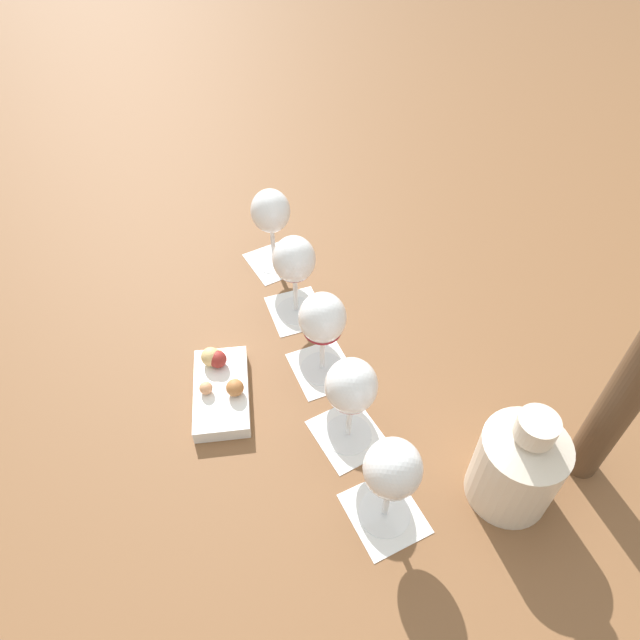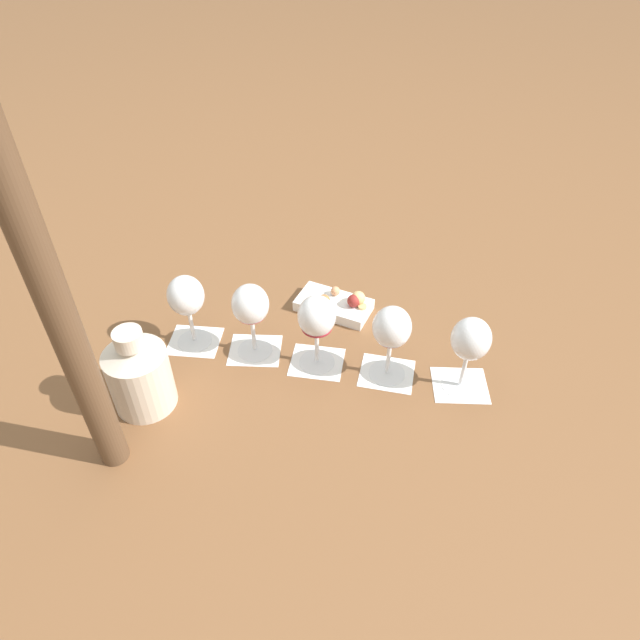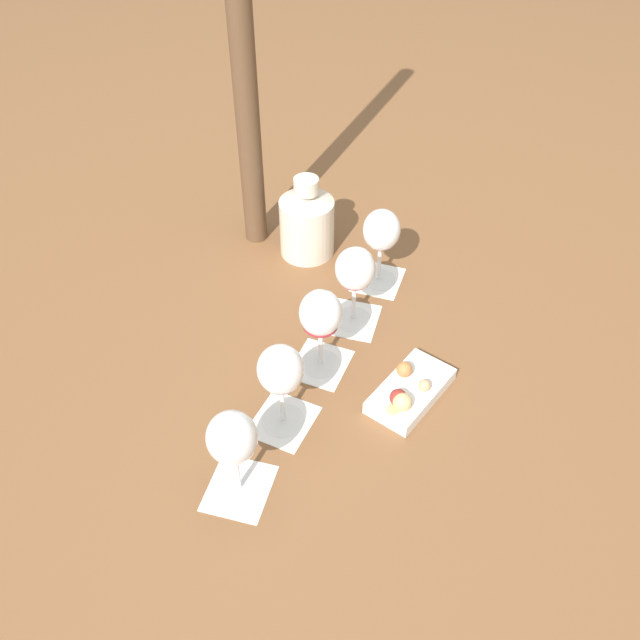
{
  "view_description": "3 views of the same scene",
  "coord_description": "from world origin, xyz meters",
  "px_view_note": "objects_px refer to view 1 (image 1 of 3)",
  "views": [
    {
      "loc": [
        -0.25,
        0.57,
        0.78
      ],
      "look_at": [
        -0.0,
        0.0,
        0.12
      ],
      "focal_mm": 32.0,
      "sensor_mm": 36.0,
      "label": 1
    },
    {
      "loc": [
        -0.47,
        -0.69,
        0.87
      ],
      "look_at": [
        -0.0,
        0.0,
        0.12
      ],
      "focal_mm": 32.0,
      "sensor_mm": 36.0,
      "label": 2
    },
    {
      "loc": [
        0.8,
        -0.31,
        0.92
      ],
      "look_at": [
        -0.0,
        0.0,
        0.12
      ],
      "focal_mm": 38.0,
      "sensor_mm": 36.0,
      "label": 3
    }
  ],
  "objects_px": {
    "wine_glass_2": "(322,322)",
    "ceramic_vase": "(519,463)",
    "snack_dish": "(221,387)",
    "wine_glass_1": "(351,390)",
    "wine_glass_4": "(271,215)",
    "wine_glass_0": "(392,473)",
    "wine_glass_3": "(294,264)"
  },
  "relations": [
    {
      "from": "wine_glass_2",
      "to": "ceramic_vase",
      "type": "xyz_separation_m",
      "value": [
        -0.34,
        0.1,
        -0.04
      ]
    },
    {
      "from": "wine_glass_2",
      "to": "snack_dish",
      "type": "xyz_separation_m",
      "value": [
        0.13,
        0.12,
        -0.1
      ]
    },
    {
      "from": "wine_glass_1",
      "to": "ceramic_vase",
      "type": "height_order",
      "value": "ceramic_vase"
    },
    {
      "from": "wine_glass_4",
      "to": "ceramic_vase",
      "type": "distance_m",
      "value": 0.63
    },
    {
      "from": "wine_glass_0",
      "to": "wine_glass_4",
      "type": "relative_size",
      "value": 1.0
    },
    {
      "from": "ceramic_vase",
      "to": "wine_glass_3",
      "type": "bearing_deg",
      "value": -25.2
    },
    {
      "from": "wine_glass_1",
      "to": "wine_glass_3",
      "type": "relative_size",
      "value": 1.0
    },
    {
      "from": "wine_glass_3",
      "to": "snack_dish",
      "type": "xyz_separation_m",
      "value": [
        0.03,
        0.22,
        -0.1
      ]
    },
    {
      "from": "wine_glass_0",
      "to": "wine_glass_2",
      "type": "height_order",
      "value": "same"
    },
    {
      "from": "wine_glass_0",
      "to": "snack_dish",
      "type": "relative_size",
      "value": 0.9
    },
    {
      "from": "wine_glass_0",
      "to": "wine_glass_3",
      "type": "bearing_deg",
      "value": -47.21
    },
    {
      "from": "wine_glass_0",
      "to": "wine_glass_3",
      "type": "relative_size",
      "value": 1.0
    },
    {
      "from": "wine_glass_0",
      "to": "wine_glass_1",
      "type": "distance_m",
      "value": 0.14
    },
    {
      "from": "wine_glass_3",
      "to": "snack_dish",
      "type": "distance_m",
      "value": 0.25
    },
    {
      "from": "wine_glass_1",
      "to": "snack_dish",
      "type": "xyz_separation_m",
      "value": [
        0.22,
        0.01,
        -0.1
      ]
    },
    {
      "from": "wine_glass_3",
      "to": "ceramic_vase",
      "type": "xyz_separation_m",
      "value": [
        -0.44,
        0.21,
        -0.04
      ]
    },
    {
      "from": "wine_glass_4",
      "to": "wine_glass_1",
      "type": "bearing_deg",
      "value": 132.54
    },
    {
      "from": "ceramic_vase",
      "to": "snack_dish",
      "type": "height_order",
      "value": "ceramic_vase"
    },
    {
      "from": "ceramic_vase",
      "to": "wine_glass_0",
      "type": "bearing_deg",
      "value": 35.02
    },
    {
      "from": "wine_glass_1",
      "to": "wine_glass_4",
      "type": "distance_m",
      "value": 0.44
    },
    {
      "from": "ceramic_vase",
      "to": "wine_glass_4",
      "type": "bearing_deg",
      "value": -30.22
    },
    {
      "from": "ceramic_vase",
      "to": "wine_glass_2",
      "type": "bearing_deg",
      "value": -16.29
    },
    {
      "from": "wine_glass_3",
      "to": "wine_glass_4",
      "type": "distance_m",
      "value": 0.15
    },
    {
      "from": "wine_glass_0",
      "to": "snack_dish",
      "type": "xyz_separation_m",
      "value": [
        0.32,
        -0.09,
        -0.1
      ]
    },
    {
      "from": "wine_glass_2",
      "to": "wine_glass_3",
      "type": "distance_m",
      "value": 0.15
    },
    {
      "from": "wine_glass_1",
      "to": "wine_glass_2",
      "type": "xyz_separation_m",
      "value": [
        0.09,
        -0.1,
        0.0
      ]
    },
    {
      "from": "wine_glass_0",
      "to": "wine_glass_3",
      "type": "distance_m",
      "value": 0.42
    },
    {
      "from": "wine_glass_3",
      "to": "ceramic_vase",
      "type": "distance_m",
      "value": 0.49
    },
    {
      "from": "wine_glass_2",
      "to": "ceramic_vase",
      "type": "height_order",
      "value": "ceramic_vase"
    },
    {
      "from": "wine_glass_2",
      "to": "wine_glass_3",
      "type": "height_order",
      "value": "same"
    },
    {
      "from": "wine_glass_4",
      "to": "ceramic_vase",
      "type": "xyz_separation_m",
      "value": [
        -0.54,
        0.32,
        -0.04
      ]
    },
    {
      "from": "wine_glass_3",
      "to": "wine_glass_4",
      "type": "xyz_separation_m",
      "value": [
        0.1,
        -0.11,
        0.0
      ]
    }
  ]
}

